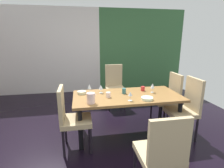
# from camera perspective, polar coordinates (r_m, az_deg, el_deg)

# --- Properties ---
(ground_plane) EXTENTS (5.87, 5.73, 0.02)m
(ground_plane) POSITION_cam_1_polar(r_m,az_deg,el_deg) (3.17, -1.52, -16.87)
(ground_plane) COLOR black
(back_panel_interior) EXTENTS (3.14, 0.10, 2.52)m
(back_panel_interior) POSITION_cam_1_polar(r_m,az_deg,el_deg) (5.57, -20.62, 9.84)
(back_panel_interior) COLOR silver
(back_panel_interior) RESTS_ON ground_plane
(garden_window_panel) EXTENTS (2.73, 0.10, 2.52)m
(garden_window_panel) POSITION_cam_1_polar(r_m,az_deg,el_deg) (5.84, 9.56, 10.75)
(garden_window_panel) COLOR #37653B
(garden_window_panel) RESTS_ON ground_plane
(dining_table) EXTENTS (1.80, 0.87, 0.72)m
(dining_table) POSITION_cam_1_polar(r_m,az_deg,el_deg) (3.00, 4.92, -5.09)
(dining_table) COLOR olive
(dining_table) RESTS_ON ground_plane
(chair_head_near) EXTENTS (0.44, 0.44, 0.96)m
(chair_head_near) POSITION_cam_1_polar(r_m,az_deg,el_deg) (1.97, 16.03, -20.46)
(chair_head_near) COLOR tan
(chair_head_near) RESTS_ON ground_plane
(chair_left_near) EXTENTS (0.45, 0.44, 0.98)m
(chair_left_near) POSITION_cam_1_polar(r_m,az_deg,el_deg) (2.68, -13.37, -10.08)
(chair_left_near) COLOR tan
(chair_left_near) RESTS_ON ground_plane
(chair_right_near) EXTENTS (0.44, 0.44, 1.03)m
(chair_right_near) POSITION_cam_1_polar(r_m,az_deg,el_deg) (3.17, 23.05, -6.62)
(chair_right_near) COLOR tan
(chair_right_near) RESTS_ON ground_plane
(chair_head_far) EXTENTS (0.44, 0.45, 1.03)m
(chair_head_far) POSITION_cam_1_polar(r_m,az_deg,el_deg) (4.25, 0.87, -0.10)
(chair_head_far) COLOR tan
(chair_head_far) RESTS_ON ground_plane
(chair_right_far) EXTENTS (0.44, 0.44, 0.99)m
(chair_right_far) POSITION_cam_1_polar(r_m,az_deg,el_deg) (3.63, 18.12, -3.73)
(chair_right_far) COLOR tan
(chair_right_far) RESTS_ON ground_plane
(wine_glass_right) EXTENTS (0.06, 0.06, 0.17)m
(wine_glass_right) POSITION_cam_1_polar(r_m,az_deg,el_deg) (3.04, -7.37, -0.90)
(wine_glass_right) COLOR silver
(wine_glass_right) RESTS_ON dining_table
(wine_glass_south) EXTENTS (0.07, 0.07, 0.15)m
(wine_glass_south) POSITION_cam_1_polar(r_m,az_deg,el_deg) (3.05, -3.66, -1.10)
(wine_glass_south) COLOR silver
(wine_glass_south) RESTS_ON dining_table
(wine_glass_north) EXTENTS (0.07, 0.07, 0.14)m
(wine_glass_north) POSITION_cam_1_polar(r_m,az_deg,el_deg) (2.69, 5.99, -3.36)
(wine_glass_north) COLOR silver
(wine_glass_north) RESTS_ON dining_table
(wine_glass_left) EXTENTS (0.07, 0.07, 0.17)m
(wine_glass_left) POSITION_cam_1_polar(r_m,az_deg,el_deg) (3.16, 13.09, -0.63)
(wine_glass_left) COLOR silver
(wine_glass_left) RESTS_ON dining_table
(serving_bowl_center) EXTENTS (0.19, 0.19, 0.04)m
(serving_bowl_center) POSITION_cam_1_polar(r_m,az_deg,el_deg) (2.80, 11.39, -4.64)
(serving_bowl_center) COLOR white
(serving_bowl_center) RESTS_ON dining_table
(serving_bowl_near_shelf) EXTENTS (0.15, 0.15, 0.05)m
(serving_bowl_near_shelf) POSITION_cam_1_polar(r_m,az_deg,el_deg) (3.06, -9.86, -2.76)
(serving_bowl_near_shelf) COLOR beige
(serving_bowl_near_shelf) RESTS_ON dining_table
(cup_east) EXTENTS (0.07, 0.07, 0.08)m
(cup_east) POSITION_cam_1_polar(r_m,az_deg,el_deg) (2.85, -1.22, -3.51)
(cup_east) COLOR white
(cup_east) RESTS_ON dining_table
(cup_corner) EXTENTS (0.07, 0.07, 0.09)m
(cup_corner) POSITION_cam_1_polar(r_m,az_deg,el_deg) (3.04, 3.94, -2.29)
(cup_corner) COLOR #2F686E
(cup_corner) RESTS_ON dining_table
(cup_front) EXTENTS (0.07, 0.07, 0.08)m
(cup_front) POSITION_cam_1_polar(r_m,az_deg,el_deg) (3.24, 10.01, -1.49)
(cup_front) COLOR red
(cup_front) RESTS_ON dining_table
(pitcher_near_window) EXTENTS (0.14, 0.12, 0.16)m
(pitcher_near_window) POSITION_cam_1_polar(r_m,az_deg,el_deg) (2.60, -6.89, -4.58)
(pitcher_near_window) COLOR silver
(pitcher_near_window) RESTS_ON dining_table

